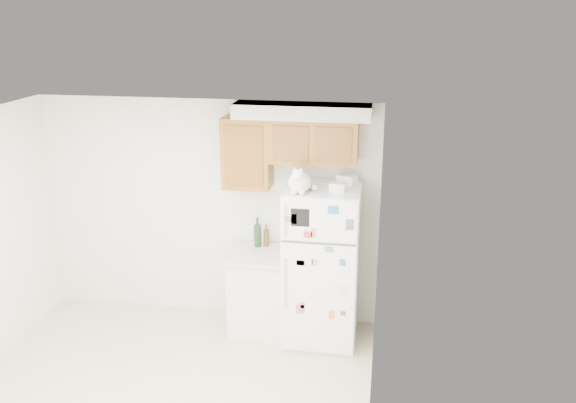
% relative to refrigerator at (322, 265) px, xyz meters
% --- Properties ---
extents(room_shell, '(3.84, 4.04, 2.52)m').
position_rel_refrigerator_xyz_m(room_shell, '(-1.20, -1.36, 0.82)').
color(room_shell, silver).
rests_on(room_shell, ground_plane).
extents(refrigerator, '(0.76, 0.78, 1.70)m').
position_rel_refrigerator_xyz_m(refrigerator, '(0.00, 0.00, 0.00)').
color(refrigerator, white).
rests_on(refrigerator, ground_plane).
extents(base_counter, '(0.64, 0.64, 0.92)m').
position_rel_refrigerator_xyz_m(base_counter, '(-0.69, 0.07, -0.39)').
color(base_counter, white).
rests_on(base_counter, ground_plane).
extents(cat, '(0.28, 0.41, 0.29)m').
position_rel_refrigerator_xyz_m(cat, '(-0.21, -0.21, 0.96)').
color(cat, white).
rests_on(cat, refrigerator).
extents(storage_box_back, '(0.22, 0.19, 0.10)m').
position_rel_refrigerator_xyz_m(storage_box_back, '(0.23, 0.15, 0.90)').
color(storage_box_back, white).
rests_on(storage_box_back, refrigerator).
extents(storage_box_front, '(0.15, 0.11, 0.09)m').
position_rel_refrigerator_xyz_m(storage_box_front, '(0.15, -0.12, 0.89)').
color(storage_box_front, white).
rests_on(storage_box_front, refrigerator).
extents(bottle_green, '(0.08, 0.08, 0.34)m').
position_rel_refrigerator_xyz_m(bottle_green, '(-0.73, 0.23, 0.24)').
color(bottle_green, '#19381E').
rests_on(bottle_green, base_counter).
extents(bottle_amber, '(0.06, 0.06, 0.26)m').
position_rel_refrigerator_xyz_m(bottle_amber, '(-0.64, 0.26, 0.20)').
color(bottle_amber, '#593814').
rests_on(bottle_amber, base_counter).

